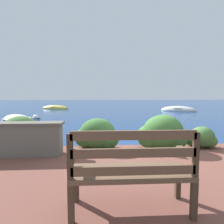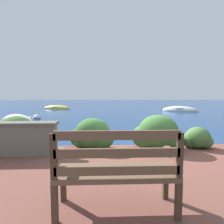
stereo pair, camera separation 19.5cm
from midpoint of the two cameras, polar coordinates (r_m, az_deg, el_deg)
The scene contains 11 objects.
ground_plane at distance 5.18m, azimuth 9.36°, elevation -11.54°, with size 80.00×80.00×0.00m.
park_bench at distance 2.20m, azimuth 2.94°, elevation -15.96°, with size 1.30×0.48×0.93m.
stone_wall at distance 4.60m, azimuth -25.94°, elevation -6.87°, with size 1.77×0.39×0.69m.
hedge_clump_far_left at distance 5.03m, azimuth -25.87°, elevation -6.01°, with size 1.14×0.82×0.77m.
hedge_clump_left at distance 4.69m, azimuth -5.52°, elevation -6.65°, with size 1.04×0.75×0.70m.
hedge_clump_centre at distance 4.75m, azimuth 13.02°, elevation -6.15°, with size 1.16×0.84×0.79m.
hedge_clump_right at distance 5.17m, azimuth 23.19°, elevation -6.95°, with size 0.73×0.53×0.50m.
rowboat_nearest at distance 10.46m, azimuth -25.92°, elevation -2.99°, with size 2.68×2.98×0.88m.
rowboat_mid at distance 17.64m, azimuth 18.13°, elevation 0.45°, with size 3.07×2.46×0.75m.
rowboat_far at distance 19.97m, azimuth -16.17°, elevation 1.02°, with size 2.93×1.84×0.63m.
mooring_buoy at distance 12.28m, azimuth -21.27°, elevation -1.66°, with size 0.45×0.45×0.41m.
Camera 1 is at (-1.20, -4.83, 1.50)m, focal length 32.00 mm.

